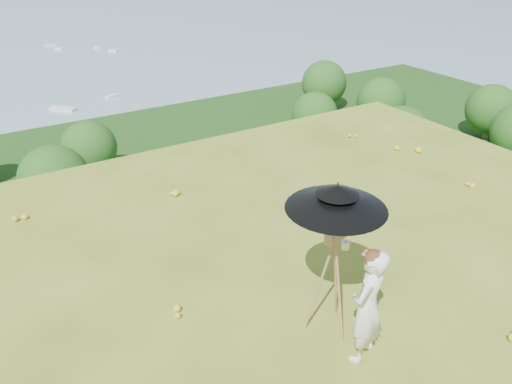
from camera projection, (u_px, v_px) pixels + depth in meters
ground at (362, 305)px, 7.18m from camera, size 14.00×14.00×0.00m
forest_slope at (79, 333)px, 47.09m from camera, size 140.00×56.00×22.00m
shoreline_tier at (23, 215)px, 80.51m from camera, size 170.00×28.00×8.00m
slope_trees at (50, 204)px, 40.56m from camera, size 110.00×50.00×6.00m
harbor_town at (14, 179)px, 77.48m from camera, size 110.00×22.00×5.00m
wildflowers at (351, 292)px, 7.34m from camera, size 10.00×10.50×0.12m
painter at (367, 306)px, 5.97m from camera, size 0.68×0.58×1.59m
field_easel at (332, 276)px, 6.37m from camera, size 0.83×0.83×1.76m
sun_umbrella at (336, 211)px, 5.95m from camera, size 1.53×1.53×0.76m
painter_cap at (374, 255)px, 5.62m from camera, size 0.29×0.31×0.10m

